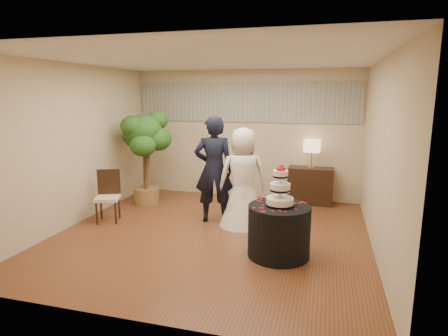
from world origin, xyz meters
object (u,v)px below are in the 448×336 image
(console, at_px, (310,186))
(side_chair, at_px, (107,197))
(bride, at_px, (243,177))
(table_lamp, at_px, (312,154))
(wedding_cake, at_px, (280,185))
(groom, at_px, (214,169))
(cake_table, at_px, (279,231))
(ficus_tree, at_px, (145,157))

(console, distance_m, side_chair, 4.09)
(bride, distance_m, table_lamp, 1.99)
(wedding_cake, bearing_deg, groom, 137.81)
(cake_table, relative_size, table_lamp, 1.52)
(wedding_cake, height_order, console, wedding_cake)
(table_lamp, distance_m, side_chair, 4.13)
(bride, bearing_deg, groom, -28.36)
(side_chair, bearing_deg, wedding_cake, -31.86)
(table_lamp, bearing_deg, side_chair, -148.30)
(ficus_tree, height_order, side_chair, ficus_tree)
(groom, relative_size, console, 2.08)
(console, bearing_deg, groom, -135.11)
(cake_table, bearing_deg, wedding_cake, 0.00)
(wedding_cake, bearing_deg, table_lamp, 83.77)
(cake_table, bearing_deg, table_lamp, 83.77)
(bride, relative_size, wedding_cake, 2.92)
(cake_table, distance_m, side_chair, 3.24)
(groom, height_order, table_lamp, groom)
(cake_table, bearing_deg, console, 83.77)
(ficus_tree, relative_size, side_chair, 2.13)
(cake_table, bearing_deg, bride, 124.43)
(bride, xyz_separation_m, console, (1.09, 1.66, -0.48))
(cake_table, relative_size, console, 0.95)
(console, height_order, side_chair, side_chair)
(bride, xyz_separation_m, table_lamp, (1.09, 1.66, 0.20))
(table_lamp, height_order, ficus_tree, ficus_tree)
(table_lamp, bearing_deg, ficus_tree, -164.65)
(groom, height_order, cake_table, groom)
(bride, bearing_deg, wedding_cake, 102.49)
(groom, relative_size, cake_table, 2.18)
(bride, height_order, table_lamp, bride)
(bride, height_order, ficus_tree, ficus_tree)
(cake_table, height_order, table_lamp, table_lamp)
(cake_table, distance_m, table_lamp, 2.90)
(groom, distance_m, bride, 0.56)
(table_lamp, bearing_deg, cake_table, -96.23)
(groom, xyz_separation_m, side_chair, (-1.84, -0.55, -0.49))
(cake_table, bearing_deg, side_chair, 168.35)
(groom, xyz_separation_m, ficus_tree, (-1.71, 0.68, 0.03))
(wedding_cake, relative_size, console, 0.64)
(ficus_tree, bearing_deg, groom, -21.75)
(cake_table, xyz_separation_m, ficus_tree, (-3.03, 1.88, 0.62))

